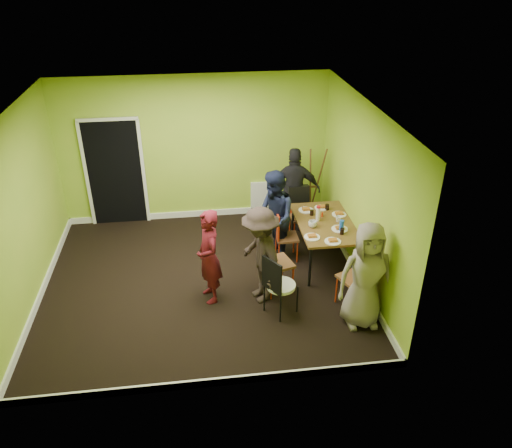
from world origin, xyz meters
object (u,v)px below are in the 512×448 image
Objects in this scene: chair_left_near at (272,259)px; person_back_end at (295,190)px; chair_bentwood at (278,283)px; chair_left_far at (283,233)px; person_left_far at (274,217)px; chair_front_end at (360,276)px; person_standing at (209,257)px; thermos at (318,214)px; person_left_near at (260,255)px; orange_bottle at (322,215)px; person_front_end at (366,276)px; blue_bottle at (342,226)px; dining_table at (325,225)px; chair_back_end at (299,201)px; easel at (309,186)px.

chair_left_near is 2.05m from person_back_end.
chair_left_far is at bearing 133.04° from chair_bentwood.
chair_left_near is at bearing 145.66° from chair_bentwood.
person_back_end reaches higher than person_left_far.
chair_front_end is 2.21m from person_standing.
chair_bentwood is 0.65× the size of person_standing.
thermos is at bearing 80.79° from chair_left_far.
person_standing is at bearing -113.30° from person_left_near.
orange_bottle is 0.05× the size of person_left_far.
blue_bottle is at bearing 89.63° from person_front_end.
person_standing reaches higher than blue_bottle.
person_standing is (-0.94, 0.50, 0.21)m from chair_bentwood.
chair_left_far reaches higher than dining_table.
person_standing is at bearing -157.88° from dining_table.
chair_bentwood is 1.51m from person_left_far.
person_left_far is at bearing -99.41° from chair_left_far.
thermos is at bearing 72.75° from person_left_far.
orange_bottle reaches higher than dining_table.
chair_left_near is 1.09× the size of chair_bentwood.
person_left_far is at bearing -179.25° from orange_bottle.
person_front_end is (0.37, -2.64, 0.13)m from chair_back_end.
dining_table is 20.40× the size of orange_bottle.
chair_bentwood is at bearing -124.14° from orange_bottle.
chair_left_near is 0.97m from person_left_far.
chair_left_near is at bearing -19.89° from chair_left_far.
chair_left_near is 1.29m from blue_bottle.
dining_table is 0.93× the size of person_back_end.
dining_table is 1.68× the size of chair_left_far.
blue_bottle is 1.33m from person_front_end.
chair_left_near is 0.66× the size of person_front_end.
person_front_end is at bearing -81.61° from thermos.
chair_back_end is 0.58× the size of person_back_end.
chair_front_end is at bearing -78.24° from thermos.
chair_back_end is 2.36m from chair_front_end.
person_front_end is at bearing -85.60° from orange_bottle.
chair_back_end is 12.76× the size of orange_bottle.
chair_back_end is 2.67m from person_front_end.
person_left_far reaches higher than chair_bentwood.
blue_bottle is (0.41, -1.30, 0.18)m from chair_back_end.
thermos reaches higher than dining_table.
chair_left_near reaches higher than chair_front_end.
chair_back_end reaches higher than orange_bottle.
orange_bottle is (-0.18, 0.51, -0.05)m from blue_bottle.
orange_bottle is 0.05× the size of person_front_end.
chair_bentwood is 1.23m from person_front_end.
chair_back_end reaches higher than chair_left_far.
person_front_end is (0.82, -1.80, 0.30)m from chair_left_far.
person_front_end is (0.14, -1.84, 0.01)m from orange_bottle.
chair_back_end is 0.59× the size of person_front_end.
easel is at bearing 70.50° from chair_front_end.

